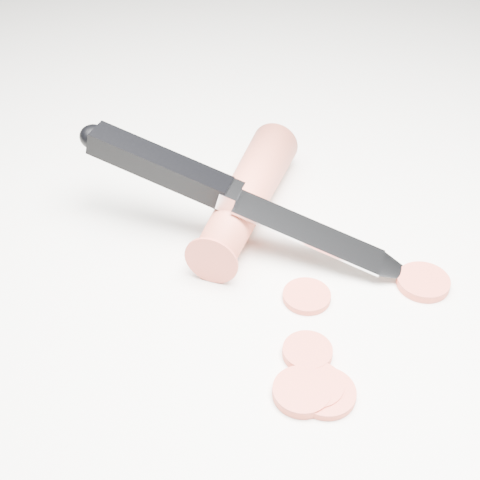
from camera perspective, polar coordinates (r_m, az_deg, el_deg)
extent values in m
plane|color=silver|center=(0.50, 5.07, -5.40)|extent=(2.40, 2.40, 0.00)
cylinder|color=#CD513B|center=(0.56, 0.60, 3.81)|extent=(0.13, 0.16, 0.04)
cylinder|color=#C74635|center=(0.44, 5.30, -12.78)|extent=(0.04, 0.04, 0.01)
cylinder|color=#C74635|center=(0.44, 7.30, -12.82)|extent=(0.04, 0.04, 0.01)
cylinder|color=#C74635|center=(0.50, 5.71, -4.80)|extent=(0.04, 0.04, 0.01)
cylinder|color=#C74635|center=(0.46, 5.77, -9.49)|extent=(0.03, 0.03, 0.01)
cylinder|color=#C74635|center=(0.53, 15.36, -3.48)|extent=(0.04, 0.04, 0.01)
cylinder|color=#C74635|center=(0.44, 6.40, -12.28)|extent=(0.04, 0.04, 0.01)
cylinder|color=#C74635|center=(0.45, 7.28, -12.31)|extent=(0.03, 0.03, 0.01)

